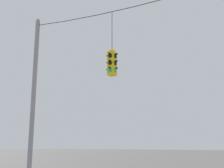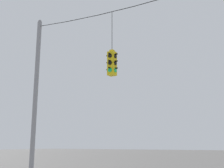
# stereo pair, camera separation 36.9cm
# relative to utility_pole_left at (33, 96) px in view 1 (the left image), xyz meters

# --- Properties ---
(utility_pole_left) EXTENTS (0.25, 0.25, 9.03)m
(utility_pole_left) POSITION_rel_utility_pole_left_xyz_m (0.00, 0.00, 0.00)
(utility_pole_left) COLOR gray
(utility_pole_left) RESTS_ON ground_plane
(traffic_light_near_right_pole) EXTENTS (0.58, 0.58, 3.20)m
(traffic_light_near_right_pole) POSITION_rel_utility_pole_left_xyz_m (4.90, 0.00, 1.15)
(traffic_light_near_right_pole) COLOR yellow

